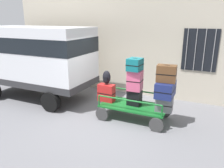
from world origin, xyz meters
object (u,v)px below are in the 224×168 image
at_px(suitcase_left_bottom, 106,93).
at_px(suitcase_center_middle, 165,89).
at_px(suitcase_midleft_middle, 135,80).
at_px(luggage_cart, 134,108).
at_px(suitcase_midleft_top, 135,64).
at_px(suitcase_midleft_bottom, 134,98).
at_px(suitcase_center_bottom, 164,104).
at_px(backpack, 107,77).
at_px(suitcase_center_top, 166,74).
at_px(van, 35,55).

xyz_separation_m(suitcase_left_bottom, suitcase_center_middle, (1.90, 0.02, 0.38)).
height_order(suitcase_left_bottom, suitcase_midleft_middle, suitcase_midleft_middle).
height_order(luggage_cart, suitcase_midleft_top, suitcase_midleft_top).
xyz_separation_m(suitcase_left_bottom, suitcase_midleft_bottom, (0.95, 0.06, -0.04)).
bearing_deg(suitcase_midleft_middle, suitcase_center_bottom, -4.59).
distance_m(suitcase_left_bottom, backpack, 0.51).
xyz_separation_m(suitcase_midleft_middle, suitcase_center_bottom, (0.95, -0.08, -0.59)).
height_order(suitcase_left_bottom, suitcase_midleft_top, suitcase_midleft_top).
height_order(suitcase_midleft_middle, suitcase_center_top, suitcase_center_top).
bearing_deg(suitcase_center_middle, suitcase_midleft_top, -179.57).
distance_m(suitcase_left_bottom, suitcase_midleft_top, 1.40).
xyz_separation_m(suitcase_midleft_bottom, suitcase_midleft_top, (-0.00, -0.05, 1.07)).
relative_size(van, suitcase_center_top, 8.03).
distance_m(suitcase_left_bottom, suitcase_center_middle, 1.94).
height_order(suitcase_midleft_middle, suitcase_center_bottom, suitcase_midleft_middle).
bearing_deg(suitcase_midleft_bottom, van, 175.73).
relative_size(suitcase_left_bottom, suitcase_midleft_top, 1.18).
bearing_deg(suitcase_midleft_middle, suitcase_center_middle, -3.05).
relative_size(suitcase_left_bottom, backpack, 1.30).
height_order(luggage_cart, suitcase_midleft_bottom, suitcase_midleft_bottom).
height_order(van, luggage_cart, van).
distance_m(van, suitcase_left_bottom, 3.44).
xyz_separation_m(suitcase_center_middle, backpack, (-1.92, 0.05, 0.13)).
relative_size(luggage_cart, suitcase_left_bottom, 3.74).
height_order(van, suitcase_center_middle, van).
bearing_deg(backpack, suitcase_left_bottom, -70.04).
relative_size(van, luggage_cart, 2.12).
height_order(suitcase_midleft_middle, backpack, suitcase_midleft_middle).
relative_size(suitcase_left_bottom, suitcase_center_top, 1.01).
bearing_deg(van, suitcase_center_bottom, -4.27).
bearing_deg(luggage_cart, suitcase_midleft_top, -90.00).
bearing_deg(suitcase_midleft_top, suitcase_left_bottom, -179.34).
xyz_separation_m(luggage_cart, suitcase_center_bottom, (0.95, -0.04, 0.31)).
bearing_deg(suitcase_left_bottom, luggage_cart, 1.78).
distance_m(suitcase_midleft_bottom, suitcase_midleft_top, 1.07).
relative_size(suitcase_midleft_top, suitcase_center_top, 0.86).
bearing_deg(suitcase_left_bottom, suitcase_midleft_top, 0.66).
bearing_deg(suitcase_midleft_top, suitcase_midleft_bottom, 90.00).
bearing_deg(suitcase_center_bottom, luggage_cart, 177.77).
bearing_deg(van, suitcase_midleft_middle, -4.20).
distance_m(suitcase_midleft_middle, suitcase_center_middle, 0.96).
relative_size(suitcase_center_bottom, suitcase_center_middle, 0.69).
height_order(suitcase_midleft_top, suitcase_center_middle, suitcase_midleft_top).
relative_size(suitcase_midleft_bottom, backpack, 1.12).
bearing_deg(backpack, suitcase_midleft_middle, 0.23).
height_order(luggage_cart, backpack, backpack).
distance_m(luggage_cart, backpack, 1.31).
bearing_deg(suitcase_midleft_bottom, suitcase_midleft_middle, 90.00).
bearing_deg(suitcase_midleft_top, suitcase_center_middle, 0.43).
bearing_deg(suitcase_center_bottom, suitcase_center_middle, 90.00).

